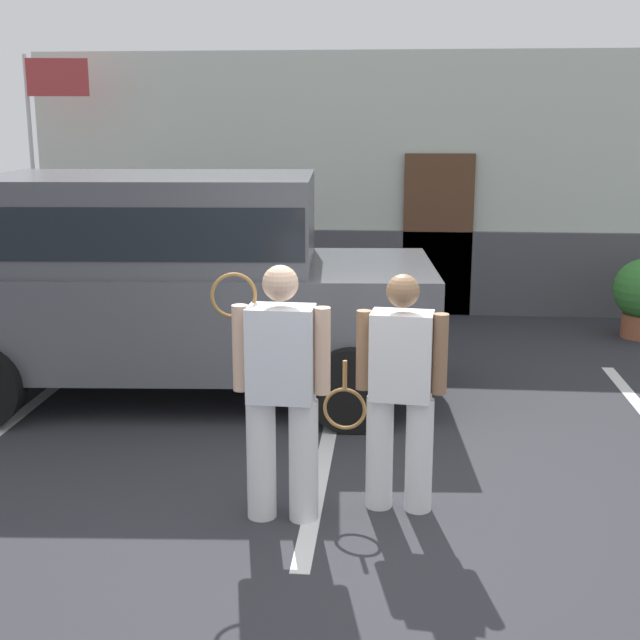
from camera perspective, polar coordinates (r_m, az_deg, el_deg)
name	(u,v)px	position (r m, az deg, el deg)	size (l,w,h in m)	color
ground_plane	(374,521)	(5.71, 3.64, -13.24)	(40.00, 40.00, 0.00)	#2D2D33
parking_stripe_0	(7,425)	(7.80, -20.15, -6.59)	(0.12, 4.40, 0.01)	silver
parking_stripe_1	(329,435)	(7.10, 0.60, -7.69)	(0.12, 4.40, 0.01)	silver
house_frontage	(389,192)	(11.41, 4.61, 8.49)	(9.34, 0.40, 3.38)	silver
parked_suv	(170,274)	(8.00, -9.96, 3.02)	(4.72, 2.41, 2.05)	#4C4F54
tennis_player_man	(281,390)	(5.43, -2.62, -4.66)	(0.76, 0.28, 1.68)	white
tennis_player_woman	(400,391)	(5.60, 5.33, -4.71)	(0.85, 0.29, 1.59)	white
flag_pole	(45,140)	(11.40, -17.88, 11.33)	(0.80, 0.13, 3.30)	silver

